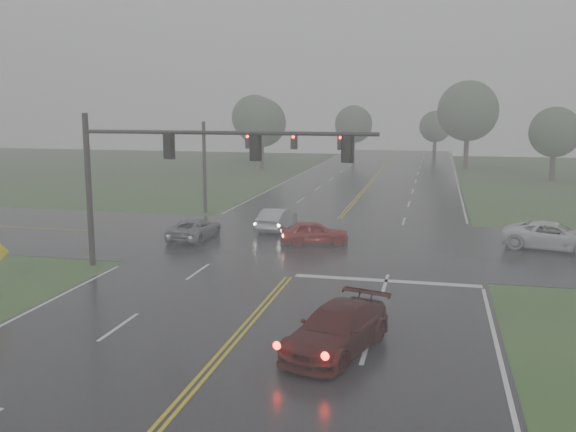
% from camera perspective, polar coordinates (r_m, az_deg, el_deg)
% --- Properties ---
extents(ground, '(180.00, 180.00, 0.00)m').
position_cam_1_polar(ground, '(17.64, -10.71, -17.27)').
color(ground, '#2E4D21').
rests_on(ground, ground).
extents(main_road, '(18.00, 160.00, 0.02)m').
position_cam_1_polar(main_road, '(35.82, 2.21, -3.02)').
color(main_road, black).
rests_on(main_road, ground).
extents(cross_street, '(120.00, 14.00, 0.02)m').
position_cam_1_polar(cross_street, '(37.74, 2.79, -2.35)').
color(cross_street, black).
rests_on(cross_street, ground).
extents(stop_bar, '(8.50, 0.50, 0.01)m').
position_cam_1_polar(stop_bar, '(29.86, 8.72, -5.76)').
color(stop_bar, silver).
rests_on(stop_bar, ground).
extents(sedan_maroon, '(3.52, 5.54, 1.50)m').
position_cam_1_polar(sedan_maroon, '(21.56, 4.33, -11.92)').
color(sedan_maroon, '#390C0A').
rests_on(sedan_maroon, ground).
extents(sedan_red, '(4.25, 2.68, 1.35)m').
position_cam_1_polar(sedan_red, '(37.24, 2.35, -2.52)').
color(sedan_red, maroon).
rests_on(sedan_red, ground).
extents(sedan_silver, '(1.83, 4.38, 1.41)m').
position_cam_1_polar(sedan_silver, '(41.36, -0.97, -1.26)').
color(sedan_silver, '#9C9FA4').
rests_on(sedan_silver, ground).
extents(car_grey, '(2.26, 4.59, 1.25)m').
position_cam_1_polar(car_grey, '(38.91, -8.27, -2.07)').
color(car_grey, slate).
rests_on(car_grey, ground).
extents(pickup_white, '(5.86, 3.66, 1.51)m').
position_cam_1_polar(pickup_white, '(38.77, 22.48, -2.78)').
color(pickup_white, silver).
rests_on(pickup_white, ground).
extents(signal_gantry_near, '(14.41, 0.33, 7.60)m').
position_cam_1_polar(signal_gantry_near, '(31.09, -10.26, 4.87)').
color(signal_gantry_near, black).
rests_on(signal_gantry_near, ground).
extents(signal_gantry_far, '(11.41, 0.34, 6.77)m').
position_cam_1_polar(signal_gantry_far, '(46.81, -3.45, 5.88)').
color(signal_gantry_far, black).
rests_on(signal_gantry_far, ground).
extents(tree_nw_a, '(5.98, 5.98, 8.78)m').
position_cam_1_polar(tree_nw_a, '(79.18, -2.36, 8.28)').
color(tree_nw_a, '#2F241E').
rests_on(tree_nw_a, ground).
extents(tree_ne_a, '(7.43, 7.43, 10.91)m').
position_cam_1_polar(tree_ne_a, '(82.90, 15.71, 8.97)').
color(tree_ne_a, '#2F241E').
rests_on(tree_ne_a, ground).
extents(tree_n_mid, '(5.37, 5.37, 7.89)m').
position_cam_1_polar(tree_n_mid, '(92.98, 5.84, 8.12)').
color(tree_n_mid, '#2F241E').
rests_on(tree_n_mid, ground).
extents(tree_e_near, '(5.29, 5.29, 7.77)m').
position_cam_1_polar(tree_e_near, '(73.27, 22.63, 6.88)').
color(tree_e_near, '#2F241E').
rests_on(tree_e_near, ground).
extents(tree_nw_b, '(6.36, 6.36, 9.34)m').
position_cam_1_polar(tree_nw_b, '(90.91, -3.00, 8.72)').
color(tree_nw_b, '#2F241E').
rests_on(tree_nw_b, ground).
extents(tree_n_far, '(4.82, 4.82, 7.07)m').
position_cam_1_polar(tree_n_far, '(100.97, 12.97, 7.75)').
color(tree_n_far, '#2F241E').
rests_on(tree_n_far, ground).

